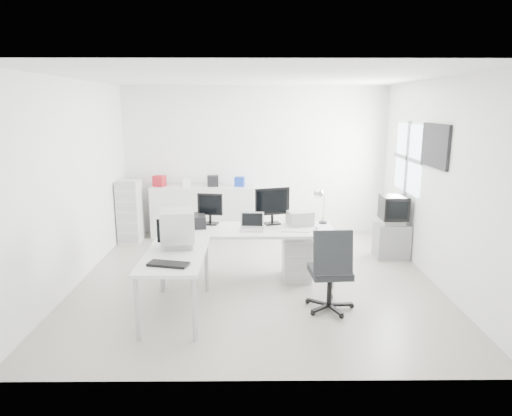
{
  "coord_description": "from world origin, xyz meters",
  "views": [
    {
      "loc": [
        -0.05,
        -6.19,
        2.44
      ],
      "look_at": [
        0.0,
        0.2,
        1.0
      ],
      "focal_mm": 32.0,
      "sensor_mm": 36.0,
      "label": 1
    }
  ],
  "objects_px": {
    "inkjet_printer": "(188,221)",
    "crt_tv": "(393,210)",
    "lcd_monitor_large": "(272,206)",
    "tv_cabinet": "(391,241)",
    "lcd_monitor_small": "(210,209)",
    "laptop": "(252,222)",
    "sideboard": "(203,211)",
    "crt_monitor": "(177,230)",
    "office_chair": "(330,268)",
    "main_desk": "(248,254)",
    "drawer_pedestal": "(297,258)",
    "filing_cabinet": "(130,211)",
    "laser_printer": "(300,218)",
    "side_desk": "(176,284)"
  },
  "relations": [
    {
      "from": "inkjet_printer",
      "to": "lcd_monitor_small",
      "type": "distance_m",
      "value": 0.37
    },
    {
      "from": "crt_tv",
      "to": "tv_cabinet",
      "type": "bearing_deg",
      "value": 90.0
    },
    {
      "from": "lcd_monitor_small",
      "to": "laser_printer",
      "type": "distance_m",
      "value": 1.31
    },
    {
      "from": "side_desk",
      "to": "inkjet_printer",
      "type": "distance_m",
      "value": 1.29
    },
    {
      "from": "inkjet_printer",
      "to": "office_chair",
      "type": "height_order",
      "value": "office_chair"
    },
    {
      "from": "lcd_monitor_small",
      "to": "inkjet_printer",
      "type": "bearing_deg",
      "value": -142.89
    },
    {
      "from": "main_desk",
      "to": "drawer_pedestal",
      "type": "relative_size",
      "value": 4.0
    },
    {
      "from": "filing_cabinet",
      "to": "office_chair",
      "type": "bearing_deg",
      "value": -42.6
    },
    {
      "from": "lcd_monitor_small",
      "to": "laptop",
      "type": "bearing_deg",
      "value": -19.72
    },
    {
      "from": "tv_cabinet",
      "to": "filing_cabinet",
      "type": "relative_size",
      "value": 0.51
    },
    {
      "from": "laptop",
      "to": "tv_cabinet",
      "type": "distance_m",
      "value": 2.58
    },
    {
      "from": "laptop",
      "to": "crt_monitor",
      "type": "distance_m",
      "value": 1.18
    },
    {
      "from": "lcd_monitor_large",
      "to": "tv_cabinet",
      "type": "height_order",
      "value": "lcd_monitor_large"
    },
    {
      "from": "inkjet_printer",
      "to": "crt_monitor",
      "type": "height_order",
      "value": "crt_monitor"
    },
    {
      "from": "office_chair",
      "to": "laser_printer",
      "type": "bearing_deg",
      "value": 97.72
    },
    {
      "from": "inkjet_printer",
      "to": "crt_tv",
      "type": "bearing_deg",
      "value": 5.95
    },
    {
      "from": "office_chair",
      "to": "laptop",
      "type": "bearing_deg",
      "value": 132.77
    },
    {
      "from": "main_desk",
      "to": "lcd_monitor_large",
      "type": "xyz_separation_m",
      "value": [
        0.35,
        0.25,
        0.64
      ]
    },
    {
      "from": "main_desk",
      "to": "crt_monitor",
      "type": "height_order",
      "value": "crt_monitor"
    },
    {
      "from": "drawer_pedestal",
      "to": "crt_tv",
      "type": "bearing_deg",
      "value": 28.63
    },
    {
      "from": "main_desk",
      "to": "sideboard",
      "type": "relative_size",
      "value": 1.25
    },
    {
      "from": "inkjet_printer",
      "to": "crt_tv",
      "type": "distance_m",
      "value": 3.29
    },
    {
      "from": "drawer_pedestal",
      "to": "main_desk",
      "type": "bearing_deg",
      "value": -175.91
    },
    {
      "from": "office_chair",
      "to": "tv_cabinet",
      "type": "height_order",
      "value": "office_chair"
    },
    {
      "from": "crt_monitor",
      "to": "office_chair",
      "type": "height_order",
      "value": "crt_monitor"
    },
    {
      "from": "drawer_pedestal",
      "to": "laptop",
      "type": "distance_m",
      "value": 0.88
    },
    {
      "from": "laptop",
      "to": "crt_tv",
      "type": "bearing_deg",
      "value": 28.69
    },
    {
      "from": "drawer_pedestal",
      "to": "laser_printer",
      "type": "bearing_deg",
      "value": 73.61
    },
    {
      "from": "side_desk",
      "to": "laser_printer",
      "type": "xyz_separation_m",
      "value": [
        1.6,
        1.32,
        0.47
      ]
    },
    {
      "from": "inkjet_printer",
      "to": "filing_cabinet",
      "type": "height_order",
      "value": "filing_cabinet"
    },
    {
      "from": "laptop",
      "to": "sideboard",
      "type": "bearing_deg",
      "value": 115.69
    },
    {
      "from": "inkjet_printer",
      "to": "tv_cabinet",
      "type": "xyz_separation_m",
      "value": [
        3.18,
        0.84,
        -0.55
      ]
    },
    {
      "from": "inkjet_printer",
      "to": "sideboard",
      "type": "distance_m",
      "value": 2.18
    },
    {
      "from": "side_desk",
      "to": "filing_cabinet",
      "type": "xyz_separation_m",
      "value": [
        -1.32,
        3.01,
        0.18
      ]
    },
    {
      "from": "tv_cabinet",
      "to": "inkjet_printer",
      "type": "bearing_deg",
      "value": -165.19
    },
    {
      "from": "main_desk",
      "to": "side_desk",
      "type": "distance_m",
      "value": 1.39
    },
    {
      "from": "inkjet_printer",
      "to": "drawer_pedestal",
      "type": "bearing_deg",
      "value": -10.71
    },
    {
      "from": "drawer_pedestal",
      "to": "sideboard",
      "type": "relative_size",
      "value": 0.31
    },
    {
      "from": "lcd_monitor_small",
      "to": "main_desk",
      "type": "bearing_deg",
      "value": -13.9
    },
    {
      "from": "lcd_monitor_small",
      "to": "tv_cabinet",
      "type": "relative_size",
      "value": 0.81
    },
    {
      "from": "crt_monitor",
      "to": "main_desk",
      "type": "bearing_deg",
      "value": 34.98
    },
    {
      "from": "laptop",
      "to": "office_chair",
      "type": "height_order",
      "value": "office_chair"
    },
    {
      "from": "tv_cabinet",
      "to": "office_chair",
      "type": "bearing_deg",
      "value": -124.56
    },
    {
      "from": "drawer_pedestal",
      "to": "inkjet_printer",
      "type": "relative_size",
      "value": 1.24
    },
    {
      "from": "sideboard",
      "to": "lcd_monitor_small",
      "type": "bearing_deg",
      "value": -80.73
    },
    {
      "from": "filing_cabinet",
      "to": "lcd_monitor_large",
      "type": "bearing_deg",
      "value": -33.45
    },
    {
      "from": "lcd_monitor_large",
      "to": "crt_tv",
      "type": "height_order",
      "value": "lcd_monitor_large"
    },
    {
      "from": "filing_cabinet",
      "to": "crt_monitor",
      "type": "bearing_deg",
      "value": -64.53
    },
    {
      "from": "inkjet_printer",
      "to": "office_chair",
      "type": "distance_m",
      "value": 2.17
    },
    {
      "from": "inkjet_printer",
      "to": "office_chair",
      "type": "bearing_deg",
      "value": -39.57
    }
  ]
}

